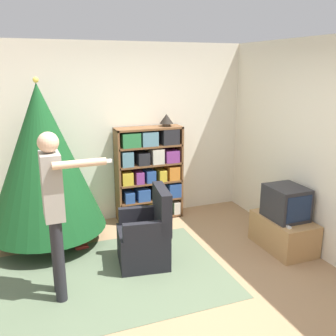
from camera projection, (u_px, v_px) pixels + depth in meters
ground_plane at (166, 291)px, 3.89m from camera, size 14.00×14.00×0.00m
wall_back at (114, 134)px, 5.49m from camera, size 8.00×0.10×2.60m
wall_right at (335, 153)px, 4.26m from camera, size 0.10×8.00×2.60m
area_rug at (105, 277)px, 4.13m from camera, size 2.65×1.81×0.01m
bookshelf at (150, 173)px, 5.59m from camera, size 0.99×0.31×1.41m
tv_stand at (283, 233)px, 4.77m from camera, size 0.50×0.81×0.41m
television at (286, 203)px, 4.66m from camera, size 0.42×0.49×0.41m
game_remote at (287, 226)px, 4.44m from camera, size 0.04×0.12×0.02m
christmas_tree at (43, 159)px, 4.67m from camera, size 1.48×1.48×2.14m
armchair at (146, 238)px, 4.37m from camera, size 0.65×0.64×0.92m
standing_person at (54, 203)px, 3.56m from camera, size 0.64×0.47×1.69m
table_lamp at (166, 119)px, 5.48m from camera, size 0.20×0.20×0.18m
book_pile_near_tree at (81, 246)px, 4.81m from camera, size 0.18×0.14×0.05m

